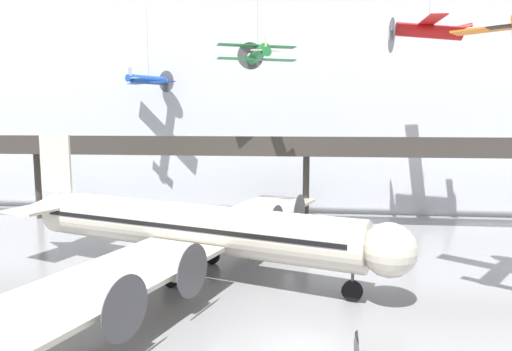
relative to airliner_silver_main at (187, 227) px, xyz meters
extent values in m
cube|color=silver|center=(8.52, 24.46, 10.51)|extent=(140.00, 3.00, 28.00)
cube|color=#38332D|center=(8.52, 15.54, 4.51)|extent=(110.00, 3.20, 0.90)
cube|color=#38332D|center=(8.52, 14.00, 5.51)|extent=(110.00, 0.12, 1.10)
cylinder|color=#38332D|center=(-21.73, 16.50, 0.29)|extent=(0.70, 0.70, 7.55)
cylinder|color=#38332D|center=(8.52, 16.50, 0.29)|extent=(0.70, 0.70, 7.55)
cylinder|color=beige|center=(0.10, -0.03, 0.07)|extent=(25.57, 11.27, 3.39)
sphere|color=beige|center=(13.55, -4.45, 0.07)|extent=(3.32, 3.32, 3.32)
cone|color=beige|center=(-13.50, 4.44, 0.33)|extent=(5.16, 4.34, 3.12)
cube|color=black|center=(0.10, -0.03, 0.41)|extent=(23.88, 10.78, 0.30)
cube|color=beige|center=(4.06, 9.13, -0.69)|extent=(10.85, 17.55, 0.28)
cube|color=beige|center=(-2.15, -9.76, -0.69)|extent=(10.85, 17.55, 0.28)
cylinder|color=beige|center=(4.64, 5.12, -0.64)|extent=(3.36, 2.48, 1.63)
cylinder|color=#4C4C51|center=(6.21, 4.61, -0.64)|extent=(1.02, 2.95, 3.09)
cylinder|color=beige|center=(6.39, 10.45, -0.64)|extent=(3.36, 2.48, 1.63)
cylinder|color=#4C4C51|center=(7.96, 9.94, -0.64)|extent=(1.02, 2.95, 3.09)
cylinder|color=beige|center=(0.70, -6.88, -0.64)|extent=(3.36, 2.48, 1.63)
cylinder|color=#4C4C51|center=(2.26, -7.39, -0.64)|extent=(1.02, 2.95, 3.09)
cylinder|color=beige|center=(-1.05, -12.20, -0.64)|extent=(3.36, 2.48, 1.63)
cylinder|color=#4C4C51|center=(0.51, -12.72, -0.64)|extent=(1.02, 2.95, 3.09)
cube|color=beige|center=(-12.21, 4.01, 4.14)|extent=(3.20, 1.22, 4.74)
cube|color=beige|center=(-11.89, 3.91, 0.75)|extent=(5.89, 9.40, 0.20)
cylinder|color=#4C4C51|center=(11.50, -3.78, -2.23)|extent=(0.20, 0.20, 1.21)
cylinder|color=black|center=(11.50, -3.78, -2.84)|extent=(1.35, 0.77, 1.30)
cylinder|color=#4C4C51|center=(1.23, 2.45, -2.23)|extent=(0.20, 0.20, 1.21)
cylinder|color=black|center=(1.23, 2.45, -2.84)|extent=(1.35, 0.77, 1.30)
cylinder|color=#4C4C51|center=(-0.46, -2.70, -2.23)|extent=(0.20, 0.20, 1.21)
cylinder|color=black|center=(-0.46, -2.70, -2.84)|extent=(1.35, 0.77, 1.30)
cylinder|color=red|center=(19.68, 13.66, 15.91)|extent=(6.14, 1.36, 1.78)
cone|color=silver|center=(16.52, 13.60, 15.62)|extent=(1.02, 1.14, 1.12)
cylinder|color=#4C4C51|center=(16.30, 13.60, 15.60)|extent=(0.10, 3.25, 3.25)
cone|color=red|center=(22.62, 13.71, 16.17)|extent=(1.72, 1.09, 1.20)
cube|color=red|center=(19.32, 13.65, 16.50)|extent=(1.63, 9.14, 0.10)
cube|color=silver|center=(22.99, 13.71, 16.66)|extent=(0.74, 0.07, 1.50)
cube|color=silver|center=(22.99, 13.71, 15.91)|extent=(0.79, 3.26, 0.06)
cylinder|color=slate|center=(19.68, 13.66, 18.36)|extent=(0.04, 0.04, 3.66)
cylinder|color=#1E6B33|center=(3.93, 11.26, 13.72)|extent=(2.74, 4.97, 1.40)
cone|color=beige|center=(3.00, 13.64, 13.92)|extent=(1.14, 1.08, 0.91)
cylinder|color=#4C4C51|center=(2.93, 13.80, 13.94)|extent=(2.46, 0.99, 2.63)
cone|color=#1E6B33|center=(4.79, 9.04, 13.52)|extent=(1.30, 1.59, 0.96)
cube|color=#1E6B33|center=(3.82, 11.53, 14.52)|extent=(7.30, 3.79, 0.10)
cube|color=#1E6B33|center=(3.82, 11.53, 13.31)|extent=(7.30, 3.79, 0.10)
cube|color=beige|center=(4.90, 8.76, 14.32)|extent=(0.27, 0.58, 1.21)
cube|color=beige|center=(4.90, 8.76, 13.72)|extent=(2.67, 1.51, 0.06)
cylinder|color=slate|center=(3.93, 11.26, 17.19)|extent=(0.04, 0.04, 5.93)
cylinder|color=#1E4CAD|center=(-9.44, 19.43, 12.19)|extent=(3.25, 4.52, 1.00)
cone|color=white|center=(-8.17, 21.54, 12.18)|extent=(1.15, 1.12, 0.87)
cylinder|color=#4C4C51|center=(-8.08, 21.68, 12.18)|extent=(2.18, 1.33, 2.52)
cone|color=#1E4CAD|center=(-10.61, 17.48, 12.21)|extent=(1.36, 1.50, 0.83)
cube|color=#1E4CAD|center=(-9.29, 19.68, 11.90)|extent=(6.65, 4.63, 0.10)
cube|color=white|center=(-10.76, 17.23, 12.77)|extent=(0.35, 0.52, 1.16)
cube|color=white|center=(-10.76, 17.23, 12.19)|extent=(2.46, 1.79, 0.06)
cylinder|color=slate|center=(-9.44, 19.43, 16.38)|extent=(0.04, 0.04, 7.40)
cube|color=#4C4C51|center=(11.09, -10.22, -3.14)|extent=(0.20, 0.41, 0.70)
cube|color=#232326|center=(11.09, -10.22, -2.61)|extent=(0.12, 0.78, 0.73)
camera|label=1|loc=(8.56, -31.61, 7.91)|focal=32.00mm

